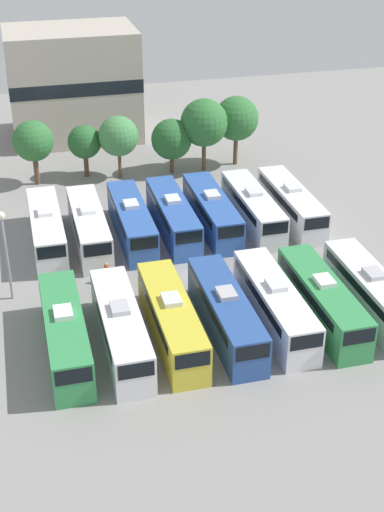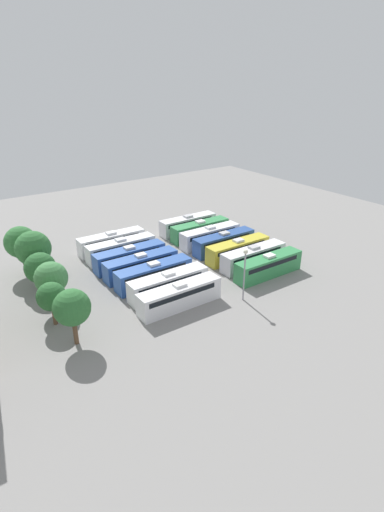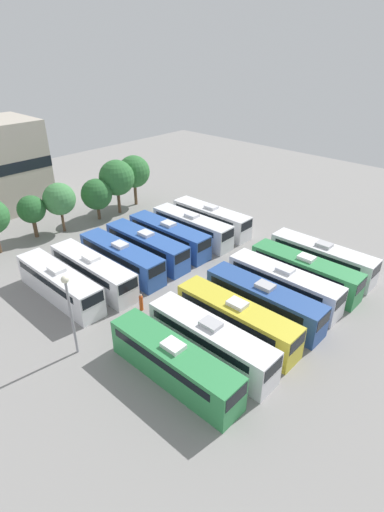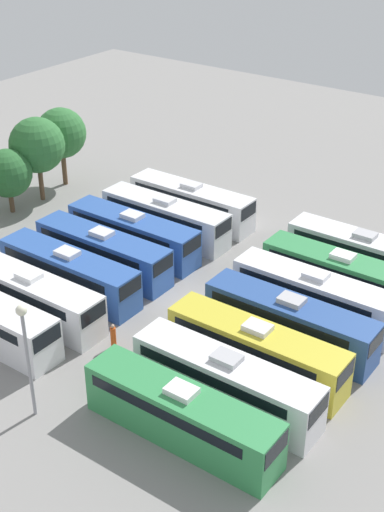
{
  "view_description": "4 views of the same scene",
  "coord_description": "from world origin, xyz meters",
  "views": [
    {
      "loc": [
        -12.54,
        -47.14,
        29.07
      ],
      "look_at": [
        -0.8,
        -1.89,
        2.92
      ],
      "focal_mm": 50.0,
      "sensor_mm": 36.0,
      "label": 1
    },
    {
      "loc": [
        -48.31,
        32.06,
        26.94
      ],
      "look_at": [
        -1.96,
        -0.04,
        1.78
      ],
      "focal_mm": 28.0,
      "sensor_mm": 36.0,
      "label": 2
    },
    {
      "loc": [
        -26.03,
        -23.36,
        22.45
      ],
      "look_at": [
        0.95,
        1.66,
        2.23
      ],
      "focal_mm": 28.0,
      "sensor_mm": 36.0,
      "label": 3
    },
    {
      "loc": [
        -34.05,
        -24.8,
        27.2
      ],
      "look_at": [
        0.86,
        0.25,
        3.31
      ],
      "focal_mm": 50.0,
      "sensor_mm": 36.0,
      "label": 4
    }
  ],
  "objects": [
    {
      "name": "ground_plane",
      "position": [
        0.0,
        0.0,
        0.0
      ],
      "size": [
        110.63,
        110.63,
        0.0
      ],
      "primitive_type": "plane",
      "color": "gray"
    },
    {
      "name": "bus_0",
      "position": [
        -10.97,
        -7.54,
        1.66
      ],
      "size": [
        2.57,
        11.42,
        3.38
      ],
      "color": "#338C4C",
      "rests_on": "ground_plane"
    },
    {
      "name": "bus_1",
      "position": [
        -7.3,
        -7.92,
        1.66
      ],
      "size": [
        2.57,
        11.42,
        3.38
      ],
      "color": "silver",
      "rests_on": "ground_plane"
    },
    {
      "name": "bus_2",
      "position": [
        -3.78,
        -7.79,
        1.66
      ],
      "size": [
        2.57,
        11.42,
        3.38
      ],
      "color": "gold",
      "rests_on": "ground_plane"
    },
    {
      "name": "bus_3",
      "position": [
        0.03,
        -7.97,
        1.66
      ],
      "size": [
        2.57,
        11.42,
        3.38
      ],
      "color": "#284C93",
      "rests_on": "ground_plane"
    },
    {
      "name": "bus_4",
      "position": [
        3.69,
        -7.79,
        1.66
      ],
      "size": [
        2.57,
        11.42,
        3.38
      ],
      "color": "white",
      "rests_on": "ground_plane"
    },
    {
      "name": "bus_5",
      "position": [
        7.16,
        -8.12,
        1.66
      ],
      "size": [
        2.57,
        11.42,
        3.38
      ],
      "color": "#338C4C",
      "rests_on": "ground_plane"
    },
    {
      "name": "bus_6",
      "position": [
        11.0,
        -8.07,
        1.66
      ],
      "size": [
        2.57,
        11.42,
        3.38
      ],
      "color": "silver",
      "rests_on": "ground_plane"
    },
    {
      "name": "bus_8",
      "position": [
        -7.44,
        7.63,
        1.66
      ],
      "size": [
        2.57,
        11.42,
        3.38
      ],
      "color": "white",
      "rests_on": "ground_plane"
    },
    {
      "name": "bus_9",
      "position": [
        -3.71,
        7.75,
        1.66
      ],
      "size": [
        2.57,
        11.42,
        3.38
      ],
      "color": "#2D56A8",
      "rests_on": "ground_plane"
    },
    {
      "name": "bus_10",
      "position": [
        -0.02,
        7.84,
        1.66
      ],
      "size": [
        2.57,
        11.42,
        3.38
      ],
      "color": "#2D56A8",
      "rests_on": "ground_plane"
    },
    {
      "name": "bus_11",
      "position": [
        3.56,
        7.9,
        1.66
      ],
      "size": [
        2.57,
        11.42,
        3.38
      ],
      "color": "#2D56A8",
      "rests_on": "ground_plane"
    },
    {
      "name": "bus_12",
      "position": [
        7.3,
        7.6,
        1.66
      ],
      "size": [
        2.57,
        11.42,
        3.38
      ],
      "color": "silver",
      "rests_on": "ground_plane"
    },
    {
      "name": "bus_13",
      "position": [
        10.99,
        7.6,
        1.66
      ],
      "size": [
        2.57,
        11.42,
        3.38
      ],
      "color": "white",
      "rests_on": "ground_plane"
    },
    {
      "name": "worker_person",
      "position": [
        -6.98,
        0.76,
        0.82
      ],
      "size": [
        0.36,
        0.36,
        1.76
      ],
      "color": "#CC4C19",
      "rests_on": "ground_plane"
    },
    {
      "name": "light_pole",
      "position": [
        -14.26,
        0.23,
        4.96
      ],
      "size": [
        0.6,
        0.6,
        7.24
      ],
      "color": "gray",
      "rests_on": "ground_plane"
    },
    {
      "name": "tree_3",
      "position": [
        3.03,
        21.36,
        3.64
      ],
      "size": [
        4.23,
        4.23,
        5.77
      ],
      "color": "brown",
      "rests_on": "ground_plane"
    },
    {
      "name": "tree_4",
      "position": [
        6.46,
        21.13,
        5.2
      ],
      "size": [
        4.95,
        4.95,
        7.7
      ],
      "color": "brown",
      "rests_on": "ground_plane"
    },
    {
      "name": "tree_5",
      "position": [
        10.22,
        21.92,
        5.09
      ],
      "size": [
        4.69,
        4.69,
        7.46
      ],
      "color": "brown",
      "rests_on": "ground_plane"
    }
  ]
}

